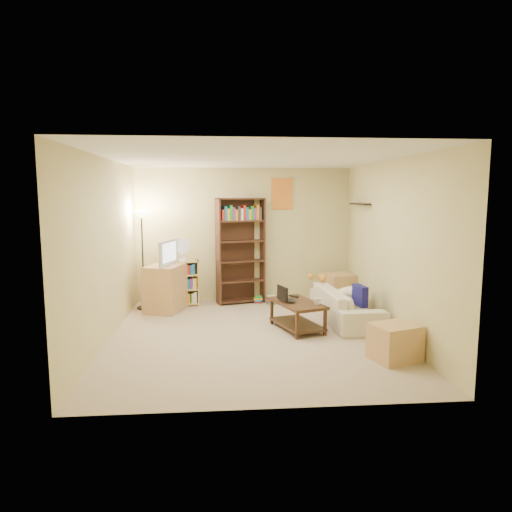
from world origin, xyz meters
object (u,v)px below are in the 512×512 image
Objects in this scene: laptop at (291,300)px; floor_lamp at (142,231)px; tall_bookshelf at (241,248)px; side_table at (339,289)px; tabby_cat at (320,277)px; coffee_table at (297,312)px; end_cabinet at (395,342)px; desk_fan at (182,248)px; sofa at (346,305)px; tv_stand at (165,288)px; television at (164,253)px; short_bookshelf at (181,283)px; mug at (317,301)px.

floor_lamp reaches higher than laptop.
tall_bookshelf is 1.96m from side_table.
tall_bookshelf is (-1.33, 0.73, 0.43)m from tabby_cat.
side_table is (1.03, 1.46, 0.01)m from coffee_table.
desk_fan is at bearing 132.97° from end_cabinet.
sofa is 3.43× the size of end_cabinet.
tv_stand is at bearing 129.86° from coffee_table.
end_cabinet is at bearing -80.90° from tabby_cat.
tabby_cat is 3.19m from floor_lamp.
floor_lamp reaches higher than sofa.
coffee_table is at bearing -30.86° from floor_lamp.
television is 0.43× the size of floor_lamp.
end_cabinet is at bearing -54.84° from short_bookshelf.
laptop is at bearing -30.44° from floor_lamp.
tv_stand is at bearing 138.91° from end_cabinet.
end_cabinet is at bearing -58.11° from mug.
tall_bookshelf is at bearing 116.69° from mug.
laptop is 2.38m from desk_fan.
mug reaches higher than sofa.
television reaches higher than side_table.
tabby_cat reaches higher than laptop.
coffee_table is 1.67m from end_cabinet.
tall_bookshelf is at bearing 169.62° from side_table.
floor_lamp is at bearing 148.20° from mug.
laptop is 0.53× the size of television.
tall_bookshelf is 1.79m from floor_lamp.
tall_bookshelf reaches higher than television.
sofa is 2.45× the size of television.
tall_bookshelf reaches higher than mug.
tv_stand is 0.62m from television.
floor_lamp is (-0.40, 0.18, 0.98)m from tv_stand.
sofa reaches higher than coffee_table.
tall_bookshelf is (-0.66, 1.71, 0.59)m from laptop.
sofa is at bearing 45.14° from mug.
laptop is 0.48× the size of short_bookshelf.
side_table is (3.12, 0.16, -0.73)m from television.
tall_bookshelf is 3.65× the size of end_cabinet.
tv_stand is 1.07m from floor_lamp.
laptop is (-0.67, -0.98, -0.16)m from tabby_cat.
side_table is (2.88, -0.19, -0.12)m from short_bookshelf.
side_table is at bearing 88.58° from end_cabinet.
mug is at bearing -15.48° from tv_stand.
tall_bookshelf is 1.13× the size of floor_lamp.
desk_fan is (-2.38, 0.55, 0.46)m from tabby_cat.
tv_stand reaches higher than end_cabinet.
tall_bookshelf reaches higher than side_table.
tabby_cat is 1.20m from laptop.
tv_stand is at bearing 0.00° from television.
end_cabinet is at bearing -178.95° from sofa.
tv_stand is at bearing 147.06° from mug.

